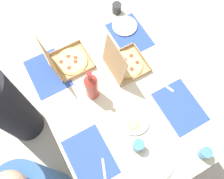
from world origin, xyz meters
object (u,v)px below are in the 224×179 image
(cup_dark, at_px, (138,146))
(plate_middle, at_px, (157,164))
(plate_far_right, at_px, (125,26))
(diner_right_seat, at_px, (7,108))
(plate_near_right, at_px, (134,121))
(pizza_box_corner_left, at_px, (124,64))
(cup_red, at_px, (117,8))
(pizza_box_edge_far, at_px, (67,61))
(soda_bottle, at_px, (92,86))
(cup_clear_left, at_px, (205,153))

(cup_dark, bearing_deg, plate_middle, -161.01)
(plate_far_right, height_order, cup_dark, cup_dark)
(plate_far_right, height_order, diner_right_seat, diner_right_seat)
(plate_middle, bearing_deg, plate_near_right, -3.58)
(plate_near_right, relative_size, plate_middle, 1.04)
(plate_near_right, bearing_deg, diner_right_seat, 51.37)
(pizza_box_corner_left, bearing_deg, plate_middle, 166.43)
(cup_red, bearing_deg, pizza_box_corner_left, 156.68)
(cup_dark, relative_size, diner_right_seat, 0.09)
(plate_middle, xyz_separation_m, diner_right_seat, (0.94, 0.76, -0.23))
(cup_dark, bearing_deg, pizza_box_edge_far, 9.60)
(pizza_box_corner_left, distance_m, plate_near_right, 0.43)
(soda_bottle, bearing_deg, plate_middle, -168.01)
(plate_middle, distance_m, diner_right_seat, 1.23)
(diner_right_seat, bearing_deg, plate_far_right, -85.46)
(pizza_box_corner_left, xyz_separation_m, cup_clear_left, (-0.80, -0.12, -0.00))
(pizza_box_corner_left, relative_size, cup_dark, 2.89)
(soda_bottle, height_order, cup_dark, soda_bottle)
(cup_red, bearing_deg, pizza_box_edge_far, 114.05)
(pizza_box_edge_far, distance_m, cup_red, 0.62)
(pizza_box_edge_far, height_order, pizza_box_corner_left, same)
(plate_far_right, xyz_separation_m, soda_bottle, (-0.40, 0.49, 0.12))
(plate_near_right, distance_m, cup_dark, 0.18)
(plate_far_right, bearing_deg, cup_dark, 154.80)
(cup_clear_left, bearing_deg, pizza_box_corner_left, 8.54)
(cup_dark, bearing_deg, cup_clear_left, -125.34)
(plate_middle, xyz_separation_m, cup_clear_left, (-0.09, -0.29, 0.04))
(pizza_box_edge_far, relative_size, plate_far_right, 1.50)
(plate_near_right, xyz_separation_m, cup_dark, (-0.16, 0.07, 0.04))
(plate_middle, bearing_deg, diner_right_seat, 39.05)
(pizza_box_corner_left, bearing_deg, diner_right_seat, 76.27)
(plate_near_right, distance_m, cup_clear_left, 0.49)
(cup_dark, bearing_deg, pizza_box_corner_left, -21.85)
(soda_bottle, distance_m, cup_red, 0.76)
(pizza_box_corner_left, distance_m, cup_dark, 0.60)
(cup_clear_left, distance_m, cup_red, 1.29)
(pizza_box_corner_left, distance_m, soda_bottle, 0.33)
(cup_red, distance_m, diner_right_seat, 1.20)
(cup_dark, bearing_deg, plate_far_right, -25.20)
(cup_dark, height_order, diner_right_seat, diner_right_seat)
(soda_bottle, height_order, diner_right_seat, diner_right_seat)
(pizza_box_corner_left, bearing_deg, soda_bottle, 104.75)
(plate_middle, relative_size, cup_clear_left, 2.21)
(cup_clear_left, height_order, cup_dark, cup_dark)
(pizza_box_edge_far, bearing_deg, plate_near_right, -161.80)
(plate_middle, height_order, cup_red, cup_red)
(plate_far_right, height_order, cup_red, cup_red)
(pizza_box_edge_far, distance_m, diner_right_seat, 0.63)
(plate_near_right, xyz_separation_m, cup_clear_left, (-0.41, -0.27, 0.04))
(plate_middle, bearing_deg, soda_bottle, 11.99)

